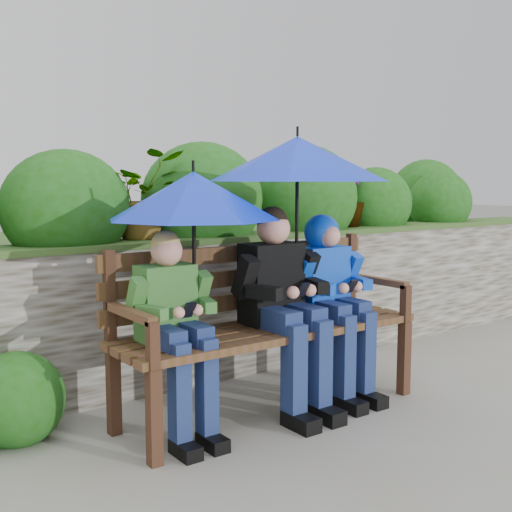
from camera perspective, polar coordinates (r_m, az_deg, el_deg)
ground at (r=4.25m, az=0.81°, el=-12.97°), size 60.00×60.00×0.00m
garden_backdrop at (r=5.35m, az=-10.45°, el=-1.77°), size 8.00×2.87×1.89m
park_bench at (r=4.00m, az=0.59°, el=-5.30°), size 1.99×0.58×1.05m
boy_left at (r=3.56m, az=-7.24°, el=-5.71°), size 0.47×0.54×1.16m
boy_middle at (r=3.94m, az=2.36°, el=-3.73°), size 0.56×0.64×1.27m
boy_right at (r=4.23m, az=6.73°, el=-2.82°), size 0.51×0.61×1.21m
umbrella_left at (r=3.60m, az=-5.58°, el=5.35°), size 0.98×0.98×0.78m
umbrella_right at (r=4.01m, az=3.69°, el=8.60°), size 1.12×1.12×0.98m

